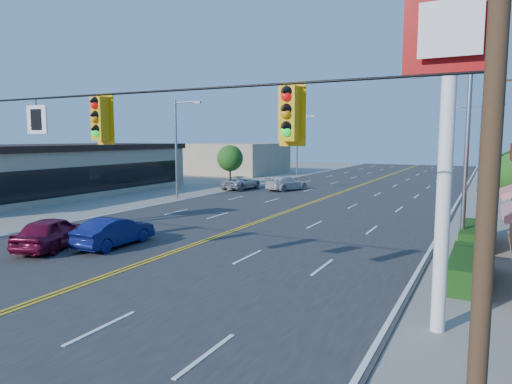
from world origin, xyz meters
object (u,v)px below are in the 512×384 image
at_px(car_magenta, 52,234).
at_px(car_blue, 115,233).
at_px(kfc_pylon, 449,93).
at_px(car_silver, 241,183).
at_px(signal_span, 7,141).
at_px(car_white, 287,184).

bearing_deg(car_magenta, car_blue, -163.14).
relative_size(kfc_pylon, car_silver, 1.84).
distance_m(kfc_pylon, car_magenta, 17.11).
bearing_deg(kfc_pylon, car_blue, 168.27).
bearing_deg(signal_span, car_magenta, 133.86).
relative_size(signal_span, car_blue, 6.02).
distance_m(kfc_pylon, car_silver, 33.31).
height_order(signal_span, kfc_pylon, signal_span).
relative_size(kfc_pylon, car_blue, 2.11).
height_order(car_magenta, car_silver, car_magenta).
bearing_deg(car_magenta, signal_span, 113.60).
height_order(kfc_pylon, car_magenta, kfc_pylon).
distance_m(signal_span, car_white, 31.78).
distance_m(car_magenta, car_blue, 2.69).
relative_size(car_white, car_silver, 0.99).
relative_size(car_magenta, car_white, 0.93).
bearing_deg(car_blue, signal_span, 111.62).
distance_m(signal_span, car_magenta, 8.45).
xyz_separation_m(kfc_pylon, car_silver, (-20.29, 25.86, -5.40)).
distance_m(car_blue, car_silver, 23.77).
xyz_separation_m(kfc_pylon, car_white, (-16.06, 27.10, -5.38)).
height_order(car_white, car_silver, car_white).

